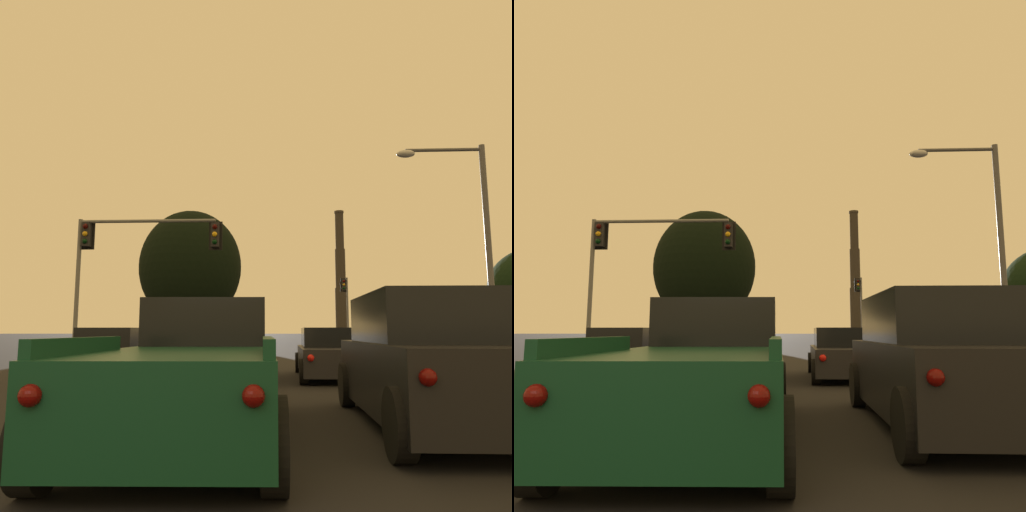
% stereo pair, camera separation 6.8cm
% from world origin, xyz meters
% --- Properties ---
extents(sedan_left_lane_front, '(2.17, 4.77, 1.43)m').
position_xyz_m(sedan_left_lane_front, '(-3.45, 13.51, 0.67)').
color(sedan_left_lane_front, black).
rests_on(sedan_left_lane_front, ground_plane).
extents(sedan_right_lane_front, '(2.01, 4.72, 1.43)m').
position_xyz_m(sedan_right_lane_front, '(2.90, 13.62, 0.67)').
color(sedan_right_lane_front, '#232328').
rests_on(sedan_right_lane_front, ground_plane).
extents(suv_center_lane_front, '(2.25, 4.96, 1.86)m').
position_xyz_m(suv_center_lane_front, '(-0.35, 12.77, 0.90)').
color(suv_center_lane_front, navy).
rests_on(suv_center_lane_front, ground_plane).
extents(suv_right_lane_second, '(2.13, 4.92, 1.86)m').
position_xyz_m(suv_right_lane_second, '(3.55, 6.18, 0.90)').
color(suv_right_lane_second, black).
rests_on(suv_right_lane_second, ground_plane).
extents(pickup_truck_center_lane_second, '(2.34, 5.56, 1.82)m').
position_xyz_m(pickup_truck_center_lane_second, '(0.29, 5.63, 0.80)').
color(pickup_truck_center_lane_second, '#0F3823').
rests_on(pickup_truck_center_lane_second, ground_plane).
extents(traffic_light_overhead_left, '(6.34, 0.50, 6.11)m').
position_xyz_m(traffic_light_overhead_left, '(-5.08, 19.58, 4.71)').
color(traffic_light_overhead_left, slate).
rests_on(traffic_light_overhead_left, ground_plane).
extents(traffic_light_far_right, '(0.78, 0.50, 6.25)m').
position_xyz_m(traffic_light_far_right, '(7.59, 45.09, 4.09)').
color(traffic_light_far_right, slate).
rests_on(traffic_light_far_right, ground_plane).
extents(street_lamp, '(3.03, 0.36, 7.72)m').
position_xyz_m(street_lamp, '(7.97, 15.74, 4.79)').
color(street_lamp, '#56565B').
rests_on(street_lamp, ground_plane).
extents(smokestack, '(6.17, 6.17, 41.36)m').
position_xyz_m(smokestack, '(21.91, 163.42, 16.27)').
color(smokestack, '#2B2722').
rests_on(smokestack, ground_plane).
extents(treeline_left_mid, '(12.52, 11.27, 16.15)m').
position_xyz_m(treeline_left_mid, '(-9.42, 59.26, 9.11)').
color(treeline_left_mid, black).
rests_on(treeline_left_mid, ground_plane).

